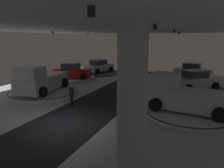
# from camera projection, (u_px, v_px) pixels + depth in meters

# --- Properties ---
(ground) EXTENTS (24.00, 44.00, 0.06)m
(ground) POSITION_uv_depth(u_px,v_px,m) (65.00, 125.00, 12.43)
(ground) COLOR silver
(ceiling_with_spotlights) EXTENTS (24.00, 44.00, 0.39)m
(ceiling_with_spotlights) POSITION_uv_depth(u_px,v_px,m) (60.00, 24.00, 11.30)
(ceiling_with_spotlights) COLOR silver
(column_right) EXTENTS (1.13, 1.13, 5.50)m
(column_right) POSITION_uv_depth(u_px,v_px,m) (132.00, 95.00, 8.16)
(column_right) COLOR #ADADB2
(column_right) RESTS_ON ground
(display_platform_mid_right) EXTENTS (5.68, 5.68, 0.25)m
(display_platform_mid_right) POSITION_uv_depth(u_px,v_px,m) (189.00, 112.00, 14.08)
(display_platform_mid_right) COLOR silver
(display_platform_mid_right) RESTS_ON ground
(pickup_truck_mid_right) EXTENTS (5.55, 3.26, 2.30)m
(pickup_truck_mid_right) POSITION_uv_depth(u_px,v_px,m) (185.00, 96.00, 14.02)
(pickup_truck_mid_right) COLOR silver
(pickup_truck_mid_right) RESTS_ON display_platform_mid_right
(display_platform_far_right) EXTENTS (5.87, 5.87, 0.25)m
(display_platform_far_right) POSITION_uv_depth(u_px,v_px,m) (195.00, 89.00, 20.40)
(display_platform_far_right) COLOR #333338
(display_platform_far_right) RESTS_ON ground
(display_car_far_right) EXTENTS (4.36, 4.10, 1.71)m
(display_car_far_right) POSITION_uv_depth(u_px,v_px,m) (195.00, 80.00, 20.22)
(display_car_far_right) COLOR silver
(display_car_far_right) RESTS_ON display_platform_far_right
(display_platform_mid_left) EXTENTS (5.68, 5.68, 0.36)m
(display_platform_mid_left) POSITION_uv_depth(u_px,v_px,m) (43.00, 93.00, 18.95)
(display_platform_mid_left) COLOR silver
(display_platform_mid_left) RESTS_ON ground
(pickup_truck_mid_left) EXTENTS (3.27, 5.55, 2.30)m
(pickup_truck_mid_left) POSITION_uv_depth(u_px,v_px,m) (41.00, 81.00, 18.42)
(pickup_truck_mid_left) COLOR silver
(pickup_truck_mid_left) RESTS_ON display_platform_mid_left
(display_platform_deep_right) EXTENTS (5.77, 5.77, 0.25)m
(display_platform_deep_right) POSITION_uv_depth(u_px,v_px,m) (192.00, 79.00, 25.95)
(display_platform_deep_right) COLOR #B7B7BC
(display_platform_deep_right) RESTS_ON ground
(display_car_deep_right) EXTENTS (4.40, 2.67, 1.71)m
(display_car_deep_right) POSITION_uv_depth(u_px,v_px,m) (193.00, 71.00, 25.78)
(display_car_deep_right) COLOR silver
(display_car_deep_right) RESTS_ON display_platform_deep_right
(display_platform_far_left) EXTENTS (5.48, 5.48, 0.29)m
(display_platform_far_left) POSITION_uv_depth(u_px,v_px,m) (73.00, 79.00, 25.56)
(display_platform_far_left) COLOR silver
(display_platform_far_left) RESTS_ON ground
(display_car_far_left) EXTENTS (4.55, 3.21, 1.71)m
(display_car_far_left) POSITION_uv_depth(u_px,v_px,m) (72.00, 71.00, 25.38)
(display_car_far_left) COLOR red
(display_car_far_left) RESTS_ON display_platform_far_left
(display_platform_deep_left) EXTENTS (5.50, 5.50, 0.26)m
(display_platform_deep_left) POSITION_uv_depth(u_px,v_px,m) (99.00, 73.00, 30.29)
(display_platform_deep_left) COLOR #333338
(display_platform_deep_left) RESTS_ON ground
(display_car_deep_left) EXTENTS (3.13, 4.54, 1.71)m
(display_car_deep_left) POSITION_uv_depth(u_px,v_px,m) (99.00, 66.00, 30.09)
(display_car_deep_left) COLOR silver
(display_car_deep_left) RESTS_ON display_platform_deep_left
(visitor_walking_near) EXTENTS (0.32, 0.32, 1.59)m
(visitor_walking_near) POSITION_uv_depth(u_px,v_px,m) (128.00, 78.00, 22.16)
(visitor_walking_near) COLOR black
(visitor_walking_near) RESTS_ON ground
(visitor_walking_far) EXTENTS (0.32, 0.32, 1.59)m
(visitor_walking_far) POSITION_uv_depth(u_px,v_px,m) (72.00, 94.00, 15.66)
(visitor_walking_far) COLOR black
(visitor_walking_far) RESTS_ON ground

